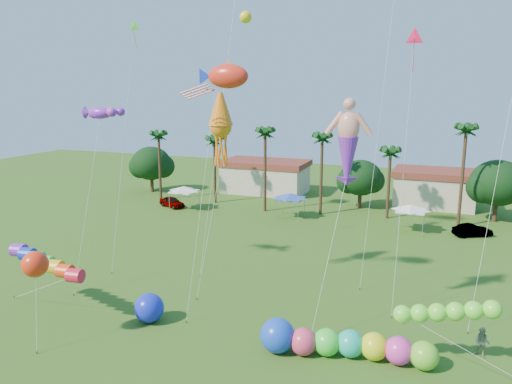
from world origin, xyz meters
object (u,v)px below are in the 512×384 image
(car_a, at_px, (172,202))
(blue_ball, at_px, (149,308))
(spectator_b, at_px, (482,343))
(caterpillar_inflatable, at_px, (340,344))
(car_b, at_px, (472,230))

(car_a, bearing_deg, blue_ball, -128.79)
(car_a, height_order, spectator_b, spectator_b)
(car_a, relative_size, caterpillar_inflatable, 0.39)
(spectator_b, bearing_deg, car_b, 105.46)
(car_a, relative_size, spectator_b, 2.21)
(car_b, height_order, caterpillar_inflatable, caterpillar_inflatable)
(car_b, relative_size, spectator_b, 2.22)
(car_b, distance_m, caterpillar_inflatable, 30.18)
(car_a, bearing_deg, spectator_b, -102.34)
(car_b, distance_m, blue_ball, 36.03)
(car_a, height_order, car_b, car_a)
(spectator_b, relative_size, caterpillar_inflatable, 0.18)
(car_b, height_order, blue_ball, blue_ball)
(car_b, bearing_deg, blue_ball, 115.08)
(spectator_b, bearing_deg, car_a, 160.60)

